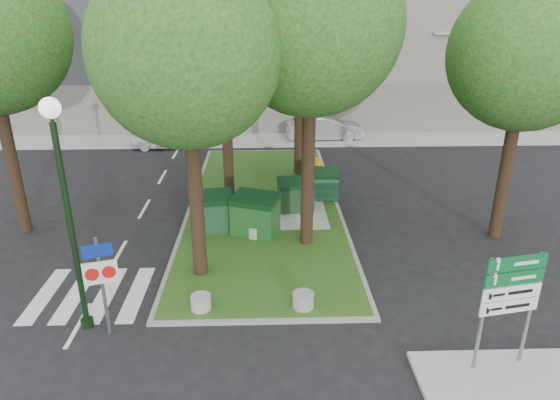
{
  "coord_description": "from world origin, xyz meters",
  "views": [
    {
      "loc": [
        0.57,
        -11.33,
        8.16
      ],
      "look_at": [
        1.04,
        3.86,
        2.0
      ],
      "focal_mm": 32.0,
      "sensor_mm": 36.0,
      "label": 1
    }
  ],
  "objects_px": {
    "tree_median_near_left": "(188,33)",
    "traffic_sign_pole": "(101,274)",
    "car_white": "(164,137)",
    "directional_sign": "(510,294)",
    "dumpster_b": "(255,215)",
    "dumpster_d": "(322,184)",
    "bollard_mid": "(255,231)",
    "street_lamp": "(65,192)",
    "bollard_right": "(303,300)",
    "dumpster_a": "(212,212)",
    "dumpster_c": "(296,195)",
    "tree_median_near_right": "(314,4)",
    "tree_street_right": "(531,38)",
    "litter_bin": "(318,164)",
    "car_silver": "(325,128)",
    "tree_median_mid": "(225,31)",
    "bollard_left": "(201,302)"
  },
  "relations": [
    {
      "from": "tree_median_mid",
      "to": "bollard_left",
      "type": "relative_size",
      "value": 17.6
    },
    {
      "from": "dumpster_b",
      "to": "directional_sign",
      "type": "distance_m",
      "value": 9.41
    },
    {
      "from": "car_white",
      "to": "directional_sign",
      "type": "bearing_deg",
      "value": -152.5
    },
    {
      "from": "directional_sign",
      "to": "car_silver",
      "type": "relative_size",
      "value": 0.63
    },
    {
      "from": "bollard_mid",
      "to": "dumpster_d",
      "type": "bearing_deg",
      "value": 52.89
    },
    {
      "from": "street_lamp",
      "to": "car_white",
      "type": "distance_m",
      "value": 17.54
    },
    {
      "from": "dumpster_a",
      "to": "traffic_sign_pole",
      "type": "bearing_deg",
      "value": -119.02
    },
    {
      "from": "tree_median_near_right",
      "to": "dumpster_b",
      "type": "bearing_deg",
      "value": 158.66
    },
    {
      "from": "dumpster_d",
      "to": "litter_bin",
      "type": "bearing_deg",
      "value": 89.29
    },
    {
      "from": "car_white",
      "to": "dumpster_a",
      "type": "bearing_deg",
      "value": -164.3
    },
    {
      "from": "tree_median_near_right",
      "to": "tree_median_mid",
      "type": "bearing_deg",
      "value": 123.69
    },
    {
      "from": "tree_median_near_right",
      "to": "dumpster_d",
      "type": "bearing_deg",
      "value": 77.64
    },
    {
      "from": "tree_median_near_left",
      "to": "bollard_mid",
      "type": "height_order",
      "value": "tree_median_near_left"
    },
    {
      "from": "dumpster_c",
      "to": "traffic_sign_pole",
      "type": "xyz_separation_m",
      "value": [
        -5.35,
        -7.84,
        1.03
      ]
    },
    {
      "from": "tree_median_mid",
      "to": "directional_sign",
      "type": "xyz_separation_m",
      "value": [
        6.91,
        -11.06,
        -4.94
      ]
    },
    {
      "from": "dumpster_d",
      "to": "bollard_mid",
      "type": "height_order",
      "value": "dumpster_d"
    },
    {
      "from": "bollard_right",
      "to": "bollard_mid",
      "type": "bearing_deg",
      "value": 107.31
    },
    {
      "from": "tree_median_near_left",
      "to": "car_silver",
      "type": "relative_size",
      "value": 2.28
    },
    {
      "from": "traffic_sign_pole",
      "to": "street_lamp",
      "type": "bearing_deg",
      "value": 137.25
    },
    {
      "from": "tree_median_near_left",
      "to": "car_silver",
      "type": "bearing_deg",
      "value": 70.6
    },
    {
      "from": "dumpster_a",
      "to": "bollard_right",
      "type": "relative_size",
      "value": 2.87
    },
    {
      "from": "traffic_sign_pole",
      "to": "dumpster_c",
      "type": "bearing_deg",
      "value": 39.07
    },
    {
      "from": "street_lamp",
      "to": "dumpster_b",
      "type": "bearing_deg",
      "value": 50.37
    },
    {
      "from": "dumpster_a",
      "to": "bollard_right",
      "type": "distance_m",
      "value": 6.0
    },
    {
      "from": "tree_median_mid",
      "to": "bollard_right",
      "type": "distance_m",
      "value": 11.12
    },
    {
      "from": "dumpster_b",
      "to": "directional_sign",
      "type": "bearing_deg",
      "value": -30.78
    },
    {
      "from": "tree_median_mid",
      "to": "street_lamp",
      "type": "distance_m",
      "value": 10.19
    },
    {
      "from": "tree_street_right",
      "to": "tree_median_mid",
      "type": "bearing_deg",
      "value": 158.2
    },
    {
      "from": "litter_bin",
      "to": "car_white",
      "type": "bearing_deg",
      "value": 150.77
    },
    {
      "from": "dumpster_b",
      "to": "car_white",
      "type": "distance_m",
      "value": 13.08
    },
    {
      "from": "bollard_right",
      "to": "car_white",
      "type": "height_order",
      "value": "car_white"
    },
    {
      "from": "dumpster_c",
      "to": "car_silver",
      "type": "xyz_separation_m",
      "value": [
        2.46,
        11.16,
        0.01
      ]
    },
    {
      "from": "tree_median_near_right",
      "to": "bollard_right",
      "type": "distance_m",
      "value": 8.68
    },
    {
      "from": "tree_median_near_right",
      "to": "tree_street_right",
      "type": "distance_m",
      "value": 7.09
    },
    {
      "from": "bollard_mid",
      "to": "street_lamp",
      "type": "height_order",
      "value": "street_lamp"
    },
    {
      "from": "tree_median_near_right",
      "to": "dumpster_c",
      "type": "bearing_deg",
      "value": 95.92
    },
    {
      "from": "tree_median_near_right",
      "to": "traffic_sign_pole",
      "type": "height_order",
      "value": "tree_median_near_right"
    },
    {
      "from": "tree_median_near_left",
      "to": "bollard_right",
      "type": "bearing_deg",
      "value": -34.45
    },
    {
      "from": "car_white",
      "to": "dumpster_b",
      "type": "bearing_deg",
      "value": -158.17
    },
    {
      "from": "street_lamp",
      "to": "dumpster_d",
      "type": "bearing_deg",
      "value": 50.43
    },
    {
      "from": "dumpster_a",
      "to": "directional_sign",
      "type": "height_order",
      "value": "directional_sign"
    },
    {
      "from": "tree_median_near_left",
      "to": "traffic_sign_pole",
      "type": "relative_size",
      "value": 3.78
    },
    {
      "from": "dumpster_d",
      "to": "bollard_right",
      "type": "height_order",
      "value": "dumpster_d"
    },
    {
      "from": "bollard_right",
      "to": "tree_median_near_right",
      "type": "bearing_deg",
      "value": 83.0
    },
    {
      "from": "dumpster_c",
      "to": "street_lamp",
      "type": "bearing_deg",
      "value": -135.67
    },
    {
      "from": "bollard_mid",
      "to": "tree_street_right",
      "type": "bearing_deg",
      "value": 0.38
    },
    {
      "from": "tree_median_near_right",
      "to": "tree_median_mid",
      "type": "xyz_separation_m",
      "value": [
        -3.0,
        4.5,
        -1.01
      ]
    },
    {
      "from": "dumpster_c",
      "to": "directional_sign",
      "type": "relative_size",
      "value": 0.53
    },
    {
      "from": "dumpster_c",
      "to": "dumpster_d",
      "type": "relative_size",
      "value": 1.07
    },
    {
      "from": "dumpster_b",
      "to": "dumpster_d",
      "type": "xyz_separation_m",
      "value": [
        2.81,
        3.42,
        -0.11
      ]
    }
  ]
}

